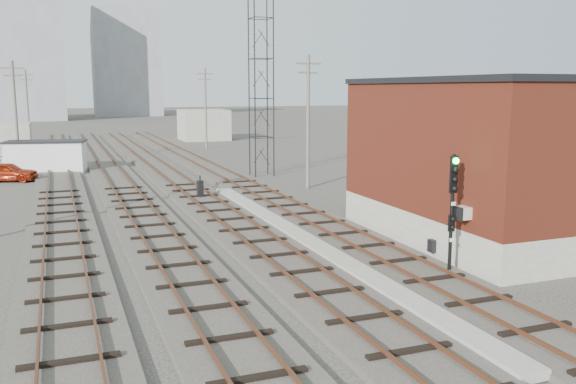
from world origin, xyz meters
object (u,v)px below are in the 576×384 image
site_trailer (46,157)px  car_red (7,172)px  signal_mast (453,204)px  switch_stand (200,189)px  car_silver (31,160)px  car_grey (35,151)px

site_trailer → car_red: site_trailer is taller
signal_mast → switch_stand: signal_mast is taller
car_silver → car_grey: 9.18m
switch_stand → car_grey: switch_stand is taller
site_trailer → car_red: 5.04m
signal_mast → car_red: bearing=118.5°
signal_mast → car_silver: bearing=112.0°
switch_stand → car_silver: bearing=107.5°
signal_mast → switch_stand: (-5.12, 18.35, -1.99)m
signal_mast → car_silver: 40.87m
car_grey → switch_stand: bearing=-152.4°
signal_mast → car_grey: size_ratio=0.90×
site_trailer → switch_stand: bearing=-50.3°
signal_mast → site_trailer: signal_mast is taller
car_silver → switch_stand: bearing=-135.9°
signal_mast → site_trailer: (-14.04, 34.97, -1.35)m
switch_stand → car_red: size_ratio=0.34×
switch_stand → car_silver: 22.00m
site_trailer → car_grey: bearing=107.2°
signal_mast → site_trailer: 37.71m
signal_mast → site_trailer: bearing=111.9°
signal_mast → car_red: (-16.72, 30.75, -1.94)m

